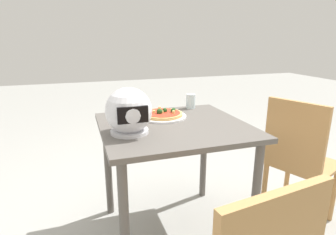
% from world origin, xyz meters
% --- Properties ---
extents(ground_plane, '(14.00, 14.00, 0.00)m').
position_xyz_m(ground_plane, '(0.00, 0.00, 0.00)').
color(ground_plane, '#9E9E99').
extents(dining_table, '(0.88, 0.82, 0.76)m').
position_xyz_m(dining_table, '(0.00, 0.00, 0.65)').
color(dining_table, '#5B5651').
rests_on(dining_table, ground).
extents(pizza_plate, '(0.31, 0.31, 0.01)m').
position_xyz_m(pizza_plate, '(0.02, -0.17, 0.77)').
color(pizza_plate, white).
rests_on(pizza_plate, dining_table).
extents(pizza, '(0.27, 0.27, 0.05)m').
position_xyz_m(pizza, '(0.02, -0.17, 0.78)').
color(pizza, tan).
rests_on(pizza, pizza_plate).
extents(motorcycle_helmet, '(0.26, 0.26, 0.26)m').
position_xyz_m(motorcycle_helmet, '(0.29, 0.08, 0.88)').
color(motorcycle_helmet, silver).
rests_on(motorcycle_helmet, dining_table).
extents(drinking_glass, '(0.07, 0.07, 0.11)m').
position_xyz_m(drinking_glass, '(-0.25, -0.34, 0.81)').
color(drinking_glass, silver).
rests_on(drinking_glass, dining_table).
extents(chair_side, '(0.52, 0.52, 0.90)m').
position_xyz_m(chair_side, '(-0.81, 0.19, 0.51)').
color(chair_side, '#B7844C').
rests_on(chair_side, ground).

